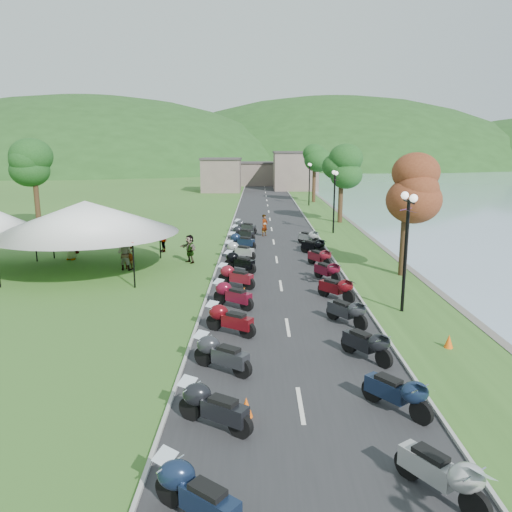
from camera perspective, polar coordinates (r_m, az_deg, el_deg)
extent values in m
cube|color=#2A2A2C|center=(42.93, 1.79, 3.09)|extent=(7.00, 120.00, 0.02)
cube|color=#77655C|center=(87.48, -0.31, 9.41)|extent=(18.00, 16.00, 5.00)
imported|color=slate|center=(29.82, -14.25, -1.40)|extent=(0.74, 0.65, 1.69)
imported|color=slate|center=(29.61, -14.66, -1.52)|extent=(1.02, 0.72, 1.90)
imported|color=slate|center=(35.17, -19.85, 0.29)|extent=(1.12, 1.03, 1.67)
cone|color=#F2590C|center=(13.48, -1.14, -16.91)|extent=(0.36, 0.36, 0.56)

